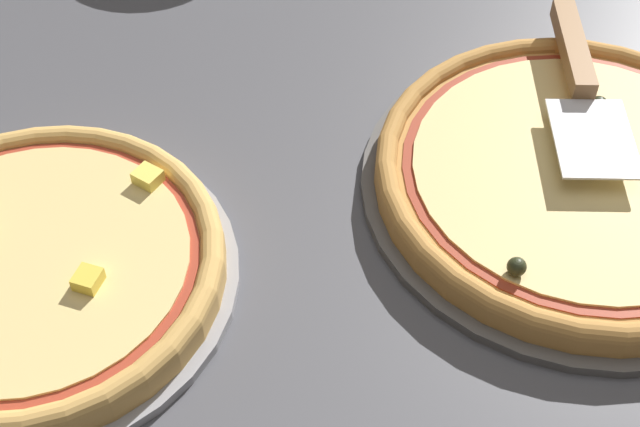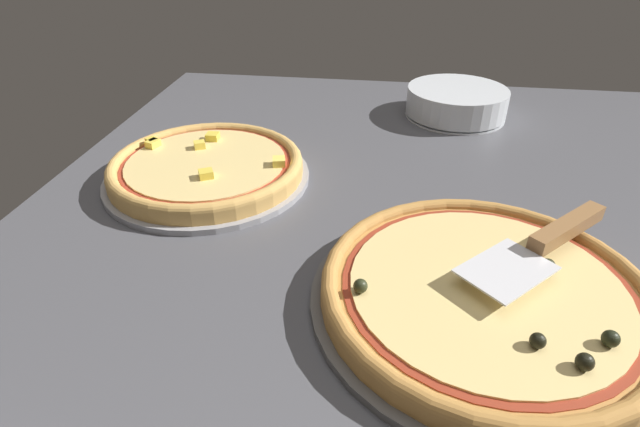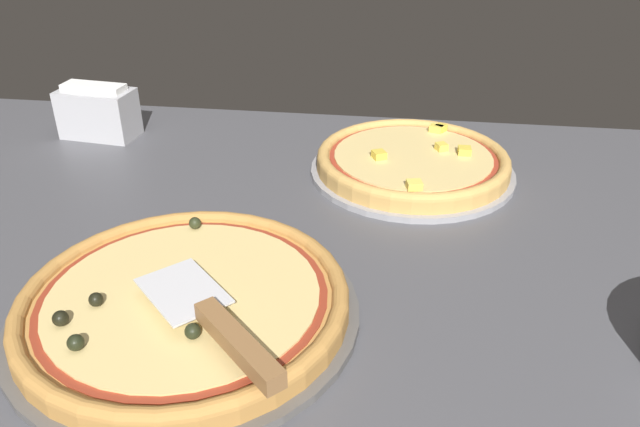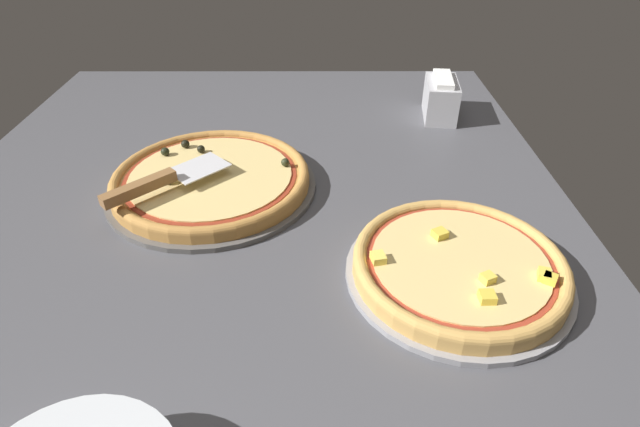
{
  "view_description": "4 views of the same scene",
  "coord_description": "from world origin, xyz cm",
  "px_view_note": "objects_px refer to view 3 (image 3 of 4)",
  "views": [
    {
      "loc": [
        -32.64,
        49.21,
        61.5
      ],
      "look_at": [
        4.52,
        13.23,
        3.0
      ],
      "focal_mm": 50.0,
      "sensor_mm": 36.0,
      "label": 1
    },
    {
      "loc": [
        -54.43,
        4.83,
        40.63
      ],
      "look_at": [
        4.52,
        13.23,
        3.0
      ],
      "focal_mm": 28.0,
      "sensor_mm": 36.0,
      "label": 2
    },
    {
      "loc": [
        15.13,
        -63.06,
        46.43
      ],
      "look_at": [
        4.52,
        13.23,
        3.0
      ],
      "focal_mm": 35.0,
      "sensor_mm": 36.0,
      "label": 3
    },
    {
      "loc": [
        74.95,
        13.08,
        52.47
      ],
      "look_at": [
        4.52,
        13.23,
        3.0
      ],
      "focal_mm": 28.0,
      "sensor_mm": 36.0,
      "label": 4
    }
  ],
  "objects_px": {
    "pizza_back": "(413,160)",
    "serving_spatula": "(224,330)",
    "pizza_front": "(184,299)",
    "napkin_holder": "(98,112)"
  },
  "relations": [
    {
      "from": "pizza_back",
      "to": "serving_spatula",
      "type": "distance_m",
      "value": 0.54
    },
    {
      "from": "pizza_back",
      "to": "serving_spatula",
      "type": "relative_size",
      "value": 1.58
    },
    {
      "from": "pizza_front",
      "to": "pizza_back",
      "type": "relative_size",
      "value": 1.18
    },
    {
      "from": "pizza_front",
      "to": "pizza_back",
      "type": "xyz_separation_m",
      "value": [
        0.26,
        0.42,
        0.0
      ]
    },
    {
      "from": "serving_spatula",
      "to": "napkin_holder",
      "type": "height_order",
      "value": "napkin_holder"
    },
    {
      "from": "pizza_front",
      "to": "napkin_holder",
      "type": "relative_size",
      "value": 2.6
    },
    {
      "from": "pizza_back",
      "to": "napkin_holder",
      "type": "bearing_deg",
      "value": 171.55
    },
    {
      "from": "pizza_front",
      "to": "serving_spatula",
      "type": "distance_m",
      "value": 0.12
    },
    {
      "from": "pizza_front",
      "to": "serving_spatula",
      "type": "relative_size",
      "value": 1.86
    },
    {
      "from": "pizza_back",
      "to": "napkin_holder",
      "type": "relative_size",
      "value": 2.21
    }
  ]
}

